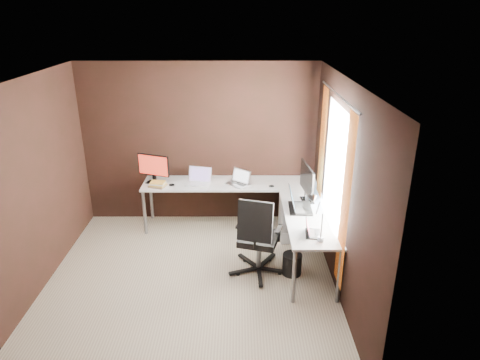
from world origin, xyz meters
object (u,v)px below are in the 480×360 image
Objects in this scene: laptop_black_small at (311,231)px; book_stack at (158,184)px; monitor_left at (153,167)px; desk_lamp at (316,212)px; laptop_silver at (239,181)px; office_chair at (258,251)px; wastebasket at (292,264)px; laptop_white at (199,180)px; monitor_right at (307,181)px; drawer_pedestal at (294,218)px; laptop_black_big at (297,205)px.

laptop_black_small is 2.52m from book_stack.
monitor_left is 2.75m from desk_lamp.
office_chair is (0.24, -1.24, -0.46)m from laptop_silver.
laptop_white is at bearing 134.49° from wastebasket.
book_stack is 2.32m from wastebasket.
office_chair is 0.47m from wastebasket.
monitor_right is 1.13m from wastebasket.
monitor_right reaches higher than laptop_black_small.
drawer_pedestal is 1.23× the size of monitor_left.
laptop_silver is (-0.82, 0.29, 0.48)m from drawer_pedestal.
laptop_white is at bearing 12.17° from book_stack.
laptop_white is 1.95m from wastebasket.
laptop_silver is (-0.92, 0.60, -0.24)m from monitor_right.
laptop_silver is at bearing 160.50° from drawer_pedestal.
drawer_pedestal is 0.79m from monitor_right.
laptop_white is 0.93× the size of laptop_black_big.
monitor_right is 0.98m from laptop_black_small.
laptop_silver is 1.22m from book_stack.
book_stack is at bearing -136.56° from laptop_silver.
desk_lamp reaches higher than laptop_white.
desk_lamp is (2.16, -1.71, 0.09)m from monitor_left.
laptop_white reaches higher than laptop_silver.
laptop_silver is 1.41× the size of wastebasket.
monitor_left is at bearing 67.09° from monitor_right.
laptop_silver reaches higher than wastebasket.
office_chair is (1.53, -1.31, -0.66)m from monitor_left.
office_chair is at bearing -42.96° from laptop_white.
laptop_silver is 0.92× the size of laptop_black_big.
laptop_silver is at bearing 4.21° from book_stack.
office_chair is (-0.53, -0.39, -0.47)m from laptop_black_big.
book_stack is at bearing 157.69° from office_chair.
monitor_left is 0.45× the size of office_chair.
drawer_pedestal is 0.75m from laptop_black_big.
laptop_black_big reaches higher than laptop_white.
monitor_left is 0.28m from book_stack.
office_chair is (-0.62, 0.40, -0.75)m from desk_lamp.
office_chair reaches higher than laptop_black_big.
drawer_pedestal is 1.48× the size of laptop_white.
wastebasket is at bearing -22.55° from laptop_silver.
laptop_silver is at bearing 44.49° from laptop_black_big.
laptop_black_big is 1.54× the size of wastebasket.
laptop_black_big reaches higher than drawer_pedestal.
book_stack is at bearing 71.38° from laptop_black_big.
monitor_right reaches higher than laptop_silver.
monitor_left is at bearing -168.75° from laptop_white.
wastebasket is at bearing 170.60° from laptop_black_big.
desk_lamp is at bearing -87.96° from drawer_pedestal.
drawer_pedestal is 0.55× the size of office_chair.
monitor_left reaches higher than laptop_white.
laptop_black_big is 0.83m from desk_lamp.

